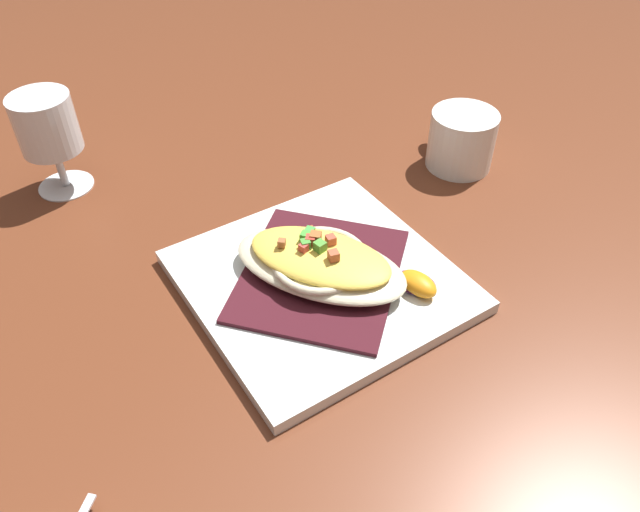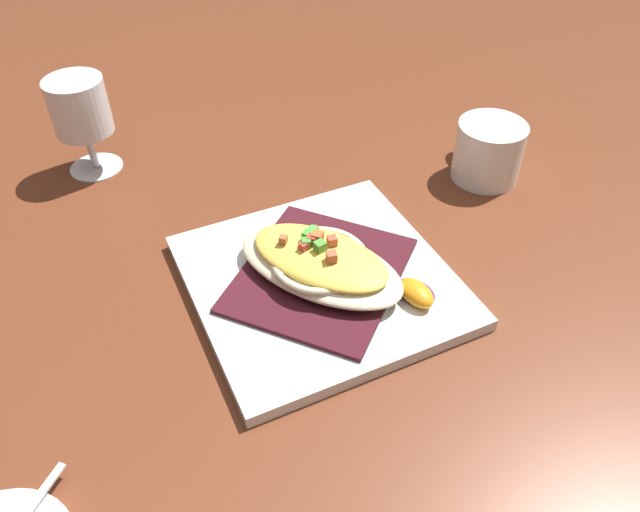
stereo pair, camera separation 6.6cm
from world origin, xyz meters
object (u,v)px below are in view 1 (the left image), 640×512
Objects in this scene: stemmed_glass at (48,129)px; orange_garnish at (418,283)px; square_plate at (320,281)px; coffee_mug at (461,142)px; gratin_dish at (320,261)px.

orange_garnish is at bearing -159.46° from stemmed_glass.
coffee_mug reaches higher than square_plate.
square_plate is 0.31m from coffee_mug.
coffee_mug is 0.54m from stemmed_glass.
orange_garnish is at bearing -145.01° from gratin_dish.
square_plate is at bearing 174.86° from gratin_dish.
gratin_dish is 0.31m from coffee_mug.
orange_garnish is 0.50m from stemmed_glass.
orange_garnish is (-0.09, -0.06, 0.02)m from square_plate.
square_plate is 2.36× the size of coffee_mug.
gratin_dish reaches higher than square_plate.
orange_garnish is 0.28m from coffee_mug.
coffee_mug is at bearing -62.83° from orange_garnish.
orange_garnish is at bearing 117.17° from coffee_mug.
stemmed_glass is (0.38, 0.11, 0.05)m from gratin_dish.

